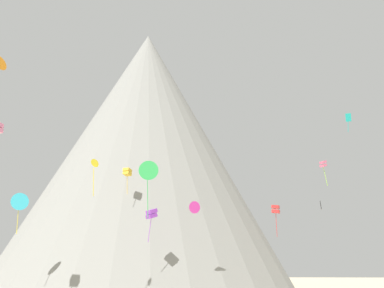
{
  "coord_description": "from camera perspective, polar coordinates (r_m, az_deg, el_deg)",
  "views": [
    {
      "loc": [
        9.36,
        -29.51,
        4.3
      ],
      "look_at": [
        3.8,
        41.16,
        22.96
      ],
      "focal_mm": 44.12,
      "sensor_mm": 36.0,
      "label": 1
    }
  ],
  "objects": [
    {
      "name": "kite_gold_mid",
      "position": [
        80.22,
        -7.83,
        -3.39
      ],
      "size": [
        1.47,
        1.52,
        4.41
      ],
      "rotation": [
        0.0,
        0.0,
        2.8
      ],
      "color": "gold"
    },
    {
      "name": "kite_cyan_low",
      "position": [
        75.26,
        -20.11,
        -6.59
      ],
      "size": [
        2.49,
        1.5,
        6.04
      ],
      "rotation": [
        0.0,
        0.0,
        3.6
      ],
      "color": "#33BCDB"
    },
    {
      "name": "kite_yellow_mid",
      "position": [
        66.1,
        -11.75,
        -2.43
      ],
      "size": [
        1.29,
        1.41,
        5.17
      ],
      "rotation": [
        0.0,
        0.0,
        4.06
      ],
      "color": "yellow"
    },
    {
      "name": "kite_rainbow_mid",
      "position": [
        84.82,
        15.58,
        -2.38
      ],
      "size": [
        1.34,
        1.33,
        4.51
      ],
      "rotation": [
        0.0,
        0.0,
        2.25
      ],
      "color": "#E5668C"
    },
    {
      "name": "kite_magenta_low",
      "position": [
        72.72,
        0.26,
        -7.67
      ],
      "size": [
        1.86,
        1.34,
        1.89
      ],
      "rotation": [
        0.0,
        0.0,
        3.66
      ],
      "color": "#D1339E"
    },
    {
      "name": "kite_blue_low",
      "position": [
        95.46,
        -17.51,
        -12.95
      ],
      "size": [
        1.62,
        2.38,
        2.18
      ],
      "rotation": [
        0.0,
        0.0,
        1.91
      ],
      "color": "blue"
    },
    {
      "name": "kite_red_mid",
      "position": [
        88.17,
        10.08,
        -7.79
      ],
      "size": [
        1.65,
        1.62,
        5.74
      ],
      "rotation": [
        0.0,
        0.0,
        1.27
      ],
      "color": "red"
    },
    {
      "name": "kite_violet_low",
      "position": [
        72.04,
        -4.91,
        -8.42
      ],
      "size": [
        1.91,
        1.9,
        5.06
      ],
      "rotation": [
        0.0,
        0.0,
        5.44
      ],
      "color": "purple"
    },
    {
      "name": "kite_green_mid",
      "position": [
        55.81,
        -5.27,
        -3.28
      ],
      "size": [
        2.36,
        0.67,
        6.77
      ],
      "rotation": [
        0.0,
        0.0,
        3.27
      ],
      "color": "green"
    },
    {
      "name": "kite_black_low",
      "position": [
        67.24,
        15.3,
        -7.15
      ],
      "size": [
        0.24,
        0.85,
        1.18
      ],
      "rotation": [
        0.0,
        0.0,
        3.76
      ],
      "color": "black"
    },
    {
      "name": "rock_massif",
      "position": [
        106.86,
        -5.91,
        -1.62
      ],
      "size": [
        75.93,
        75.93,
        58.3
      ],
      "color": "gray",
      "rests_on": "ground_plane"
    },
    {
      "name": "kite_indigo_low",
      "position": [
        81.61,
        -5.47,
        -10.42
      ],
      "size": [
        0.68,
        0.52,
        3.75
      ],
      "rotation": [
        0.0,
        0.0,
        5.93
      ],
      "color": "#5138B2"
    },
    {
      "name": "kite_teal_high",
      "position": [
        75.65,
        18.38,
        2.9
      ],
      "size": [
        0.86,
        0.48,
        2.9
      ],
      "rotation": [
        0.0,
        0.0,
        5.31
      ],
      "color": "teal"
    }
  ]
}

